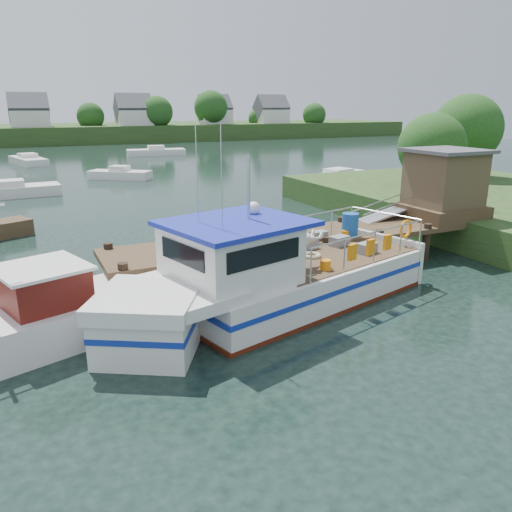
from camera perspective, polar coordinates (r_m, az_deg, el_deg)
name	(u,v)px	position (r m, az deg, el deg)	size (l,w,h in m)	color
ground_plane	(263,275)	(19.33, 0.75, -2.16)	(160.00, 160.00, 0.00)	black
far_shore	(60,130)	(99.17, -21.45, 13.28)	(140.00, 42.55, 9.22)	#2E4A1E
dock	(399,204)	(22.34, 15.99, 5.74)	(16.60, 3.00, 4.78)	#483522
lobster_boat	(269,279)	(15.63, 1.53, -2.69)	(12.19, 6.05, 5.88)	silver
work_boat	(10,327)	(14.69, -26.26, -7.28)	(8.61, 4.77, 4.56)	silver
moored_far	(156,152)	(68.26, -11.35, 11.61)	(7.75, 3.60, 1.27)	silver
moored_a	(11,191)	(40.02, -26.22, 6.71)	(6.70, 2.59, 1.21)	silver
moored_b	(120,174)	(46.38, -15.28, 9.00)	(5.45, 4.73, 1.20)	silver
moored_c	(338,177)	(43.65, 9.37, 8.89)	(7.77, 4.40, 1.16)	silver
moored_d	(28,160)	(62.05, -24.59, 9.93)	(4.02, 7.46, 1.21)	silver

